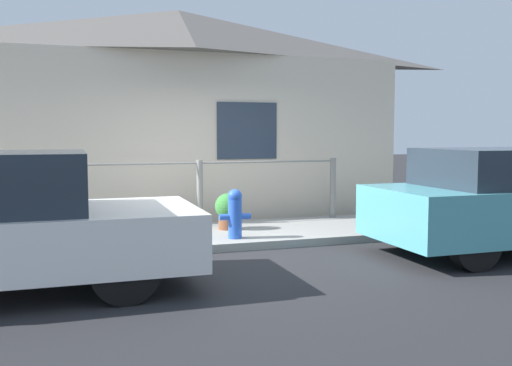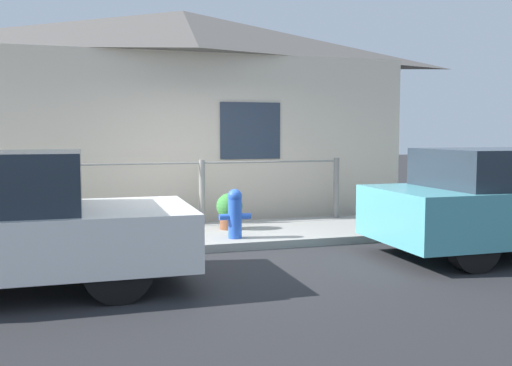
# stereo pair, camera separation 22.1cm
# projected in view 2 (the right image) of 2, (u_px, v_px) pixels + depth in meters

# --- Properties ---
(ground_plane) EXTENTS (60.00, 60.00, 0.00)m
(ground_plane) POSITION_uv_depth(u_px,v_px,m) (229.00, 252.00, 7.69)
(ground_plane) COLOR #262628
(sidewalk) EXTENTS (24.00, 1.94, 0.12)m
(sidewalk) POSITION_uv_depth(u_px,v_px,m) (213.00, 236.00, 8.61)
(sidewalk) COLOR gray
(sidewalk) RESTS_ON ground_plane
(house) EXTENTS (8.37, 2.23, 3.89)m
(house) POSITION_uv_depth(u_px,v_px,m) (185.00, 50.00, 10.59)
(house) COLOR beige
(house) RESTS_ON ground_plane
(fence) EXTENTS (4.90, 0.10, 1.05)m
(fence) POSITION_uv_depth(u_px,v_px,m) (202.00, 188.00, 9.33)
(fence) COLOR gray
(fence) RESTS_ON sidewalk
(fire_hydrant) EXTENTS (0.45, 0.20, 0.70)m
(fire_hydrant) POSITION_uv_depth(u_px,v_px,m) (235.00, 213.00, 8.05)
(fire_hydrant) COLOR blue
(fire_hydrant) RESTS_ON sidewalk
(potted_plant_near_hydrant) EXTENTS (0.41, 0.41, 0.56)m
(potted_plant_near_hydrant) POSITION_uv_depth(u_px,v_px,m) (229.00, 210.00, 8.83)
(potted_plant_near_hydrant) COLOR brown
(potted_plant_near_hydrant) RESTS_ON sidewalk
(potted_plant_by_fence) EXTENTS (0.47, 0.47, 0.57)m
(potted_plant_by_fence) POSITION_uv_depth(u_px,v_px,m) (55.00, 212.00, 8.47)
(potted_plant_by_fence) COLOR slate
(potted_plant_by_fence) RESTS_ON sidewalk
(potted_plant_corner) EXTENTS (0.32, 0.32, 0.43)m
(potted_plant_corner) POSITION_uv_depth(u_px,v_px,m) (435.00, 205.00, 9.99)
(potted_plant_corner) COLOR #9E5638
(potted_plant_corner) RESTS_ON sidewalk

